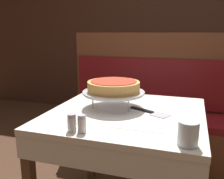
# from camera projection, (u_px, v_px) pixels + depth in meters

# --- Properties ---
(dining_table_front) EXTENTS (0.86, 0.86, 0.73)m
(dining_table_front) POSITION_uv_depth(u_px,v_px,m) (126.00, 126.00, 1.45)
(dining_table_front) COLOR beige
(dining_table_front) RESTS_ON ground_plane
(dining_table_rear) EXTENTS (0.70, 0.70, 0.73)m
(dining_table_rear) POSITION_uv_depth(u_px,v_px,m) (183.00, 79.00, 2.96)
(dining_table_rear) COLOR #194799
(dining_table_rear) RESTS_ON ground_plane
(booth_bench) EXTENTS (1.43, 0.44, 1.16)m
(booth_bench) POSITION_uv_depth(u_px,v_px,m) (144.00, 125.00, 2.27)
(booth_bench) COLOR brown
(booth_bench) RESTS_ON ground_plane
(back_wall_panel) EXTENTS (6.00, 0.04, 2.40)m
(back_wall_panel) POSITION_uv_depth(u_px,v_px,m) (168.00, 30.00, 3.36)
(back_wall_panel) COLOR #3D2319
(back_wall_panel) RESTS_ON ground_plane
(pizza_pan_stand) EXTENTS (0.37, 0.37, 0.10)m
(pizza_pan_stand) POSITION_uv_depth(u_px,v_px,m) (114.00, 93.00, 1.48)
(pizza_pan_stand) COLOR #ADADB2
(pizza_pan_stand) RESTS_ON dining_table_front
(deep_dish_pizza) EXTENTS (0.31, 0.31, 0.06)m
(deep_dish_pizza) POSITION_uv_depth(u_px,v_px,m) (114.00, 86.00, 1.47)
(deep_dish_pizza) COLOR tan
(deep_dish_pizza) RESTS_ON pizza_pan_stand
(pizza_server) EXTENTS (0.24, 0.15, 0.01)m
(pizza_server) POSITION_uv_depth(u_px,v_px,m) (150.00, 112.00, 1.39)
(pizza_server) COLOR #BCBCC1
(pizza_server) RESTS_ON dining_table_front
(water_glass_near) EXTENTS (0.08, 0.08, 0.10)m
(water_glass_near) POSITION_uv_depth(u_px,v_px,m) (188.00, 133.00, 0.99)
(water_glass_near) COLOR silver
(water_glass_near) RESTS_ON dining_table_front
(salt_shaker) EXTENTS (0.04, 0.04, 0.08)m
(salt_shaker) POSITION_uv_depth(u_px,v_px,m) (72.00, 122.00, 1.13)
(salt_shaker) COLOR silver
(salt_shaker) RESTS_ON dining_table_front
(pepper_shaker) EXTENTS (0.04, 0.04, 0.08)m
(pepper_shaker) POSITION_uv_depth(u_px,v_px,m) (82.00, 124.00, 1.12)
(pepper_shaker) COLOR silver
(pepper_shaker) RESTS_ON dining_table_front
(condiment_caddy) EXTENTS (0.12, 0.12, 0.15)m
(condiment_caddy) POSITION_uv_depth(u_px,v_px,m) (177.00, 66.00, 2.94)
(condiment_caddy) COLOR black
(condiment_caddy) RESTS_ON dining_table_rear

